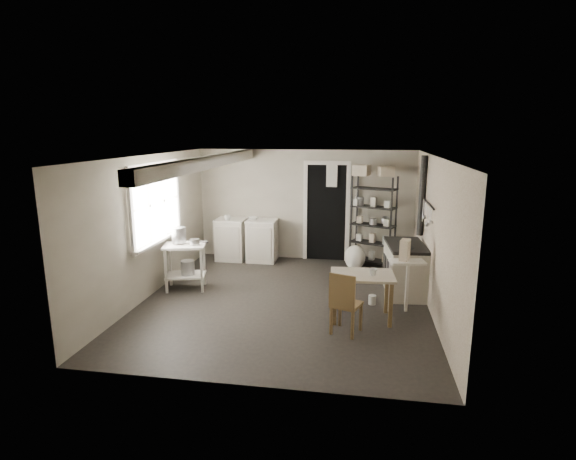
% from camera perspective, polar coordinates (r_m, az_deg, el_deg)
% --- Properties ---
extents(floor, '(5.00, 5.00, 0.00)m').
position_cam_1_polar(floor, '(7.32, -0.39, -8.95)').
color(floor, black).
rests_on(floor, ground).
extents(ceiling, '(5.00, 5.00, 0.00)m').
position_cam_1_polar(ceiling, '(6.82, -0.41, 9.34)').
color(ceiling, silver).
rests_on(ceiling, wall_back).
extents(wall_back, '(4.50, 0.02, 2.30)m').
position_cam_1_polar(wall_back, '(9.41, 2.17, 3.16)').
color(wall_back, '#ABA391').
rests_on(wall_back, ground).
extents(wall_front, '(4.50, 0.02, 2.30)m').
position_cam_1_polar(wall_front, '(4.63, -5.67, -6.82)').
color(wall_front, '#ABA391').
rests_on(wall_front, ground).
extents(wall_left, '(0.02, 5.00, 2.30)m').
position_cam_1_polar(wall_left, '(7.68, -17.19, 0.47)').
color(wall_left, '#ABA391').
rests_on(wall_left, ground).
extents(wall_right, '(0.02, 5.00, 2.30)m').
position_cam_1_polar(wall_right, '(6.97, 18.15, -0.77)').
color(wall_right, '#ABA391').
rests_on(wall_right, ground).
extents(window, '(0.12, 1.76, 1.28)m').
position_cam_1_polar(window, '(7.78, -16.50, 3.29)').
color(window, silver).
rests_on(window, wall_left).
extents(doorway, '(0.96, 0.10, 2.08)m').
position_cam_1_polar(doorway, '(9.36, 4.88, 2.14)').
color(doorway, silver).
rests_on(doorway, ground).
extents(ceiling_beam, '(0.18, 5.00, 0.18)m').
position_cam_1_polar(ceiling_beam, '(7.13, -10.07, 8.48)').
color(ceiling_beam, silver).
rests_on(ceiling_beam, ceiling).
extents(wallpaper_panel, '(0.01, 5.00, 2.30)m').
position_cam_1_polar(wallpaper_panel, '(6.97, 18.07, -0.77)').
color(wallpaper_panel, '#BAAD97').
rests_on(wallpaper_panel, wall_right).
extents(utensil_rail, '(0.06, 1.20, 0.44)m').
position_cam_1_polar(utensil_rail, '(7.47, 17.23, 3.27)').
color(utensil_rail, '#BABABD').
rests_on(utensil_rail, wall_right).
extents(prep_table, '(0.79, 0.64, 0.79)m').
position_cam_1_polar(prep_table, '(7.91, -12.89, -4.54)').
color(prep_table, silver).
rests_on(prep_table, ground).
extents(stockpot, '(0.32, 0.32, 0.26)m').
position_cam_1_polar(stockpot, '(7.87, -13.70, -0.61)').
color(stockpot, '#BABABD').
rests_on(stockpot, prep_table).
extents(saucepan, '(0.21, 0.21, 0.09)m').
position_cam_1_polar(saucepan, '(7.72, -11.77, -1.46)').
color(saucepan, '#BABABD').
rests_on(saucepan, prep_table).
extents(bucket, '(0.23, 0.23, 0.25)m').
position_cam_1_polar(bucket, '(7.89, -12.61, -4.68)').
color(bucket, '#BABABD').
rests_on(bucket, prep_table).
extents(base_cabinets, '(1.33, 0.57, 0.87)m').
position_cam_1_polar(base_cabinets, '(9.46, -5.28, -1.10)').
color(base_cabinets, beige).
rests_on(base_cabinets, ground).
extents(mixing_bowl, '(0.36, 0.36, 0.07)m').
position_cam_1_polar(mixing_bowl, '(9.32, -4.48, 1.82)').
color(mixing_bowl, silver).
rests_on(mixing_bowl, base_cabinets).
extents(counter_cup, '(0.15, 0.15, 0.11)m').
position_cam_1_polar(counter_cup, '(9.32, -7.70, 1.85)').
color(counter_cup, silver).
rests_on(counter_cup, base_cabinets).
extents(shelf_rack, '(0.92, 0.64, 1.82)m').
position_cam_1_polar(shelf_rack, '(9.04, 10.76, 1.28)').
color(shelf_rack, black).
rests_on(shelf_rack, ground).
extents(shelf_jar, '(0.11, 0.11, 0.20)m').
position_cam_1_polar(shelf_jar, '(9.03, 8.59, 4.07)').
color(shelf_jar, silver).
rests_on(shelf_jar, shelf_rack).
extents(storage_box_a, '(0.37, 0.35, 0.20)m').
position_cam_1_polar(storage_box_a, '(8.92, 9.34, 8.06)').
color(storage_box_a, beige).
rests_on(storage_box_a, shelf_rack).
extents(storage_box_b, '(0.34, 0.32, 0.18)m').
position_cam_1_polar(storage_box_b, '(8.89, 12.33, 7.79)').
color(storage_box_b, beige).
rests_on(storage_box_b, shelf_rack).
extents(stove, '(0.69, 1.12, 0.84)m').
position_cam_1_polar(stove, '(7.76, 14.63, -4.66)').
color(stove, beige).
rests_on(stove, ground).
extents(stovepipe, '(0.15, 0.15, 1.50)m').
position_cam_1_polar(stovepipe, '(8.00, 16.67, 4.17)').
color(stovepipe, black).
rests_on(stovepipe, stove).
extents(side_ledge, '(0.56, 0.36, 0.79)m').
position_cam_1_polar(side_ledge, '(6.99, 14.75, -6.66)').
color(side_ledge, silver).
rests_on(side_ledge, ground).
extents(oats_box, '(0.18, 0.23, 0.31)m').
position_cam_1_polar(oats_box, '(6.85, 14.65, -1.98)').
color(oats_box, beige).
rests_on(oats_box, side_ledge).
extents(work_table, '(0.93, 0.68, 0.68)m').
position_cam_1_polar(work_table, '(6.61, 9.33, -8.00)').
color(work_table, beige).
rests_on(work_table, ground).
extents(table_cup, '(0.11, 0.11, 0.10)m').
position_cam_1_polar(table_cup, '(6.43, 10.77, -4.58)').
color(table_cup, silver).
rests_on(table_cup, work_table).
extents(chair, '(0.47, 0.48, 0.87)m').
position_cam_1_polar(chair, '(6.11, 7.46, -8.63)').
color(chair, brown).
rests_on(chair, ground).
extents(flour_sack, '(0.51, 0.47, 0.49)m').
position_cam_1_polar(flour_sack, '(8.93, 8.50, -3.48)').
color(flour_sack, silver).
rests_on(flour_sack, ground).
extents(floor_crock, '(0.14, 0.14, 0.15)m').
position_cam_1_polar(floor_crock, '(7.27, 10.64, -8.69)').
color(floor_crock, silver).
rests_on(floor_crock, ground).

